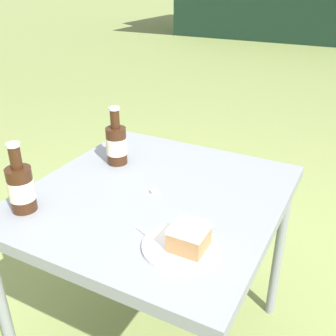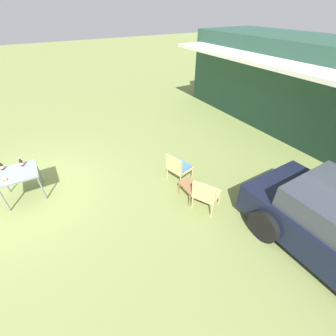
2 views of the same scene
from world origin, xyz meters
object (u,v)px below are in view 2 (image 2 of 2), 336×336
(garden_side_table, at_px, (190,187))
(cake_on_plate, at_px, (5,180))
(patio_table, at_px, (18,175))
(cola_bottle_near, at_px, (21,163))
(cola_bottle_far, at_px, (2,167))
(wicker_chair_cushioned, at_px, (178,167))
(wicker_chair_plain, at_px, (206,193))

(garden_side_table, relative_size, cake_on_plate, 2.53)
(patio_table, bearing_deg, cola_bottle_near, 150.98)
(cake_on_plate, distance_m, cola_bottle_far, 0.55)
(wicker_chair_cushioned, distance_m, cola_bottle_near, 3.96)
(garden_side_table, distance_m, cola_bottle_near, 4.23)
(cola_bottle_near, distance_m, cola_bottle_far, 0.43)
(garden_side_table, relative_size, patio_table, 0.61)
(wicker_chair_cushioned, relative_size, patio_table, 0.95)
(wicker_chair_plain, bearing_deg, cola_bottle_near, 22.81)
(cola_bottle_far, bearing_deg, wicker_chair_plain, 53.42)
(cake_on_plate, bearing_deg, cola_bottle_near, 142.23)
(garden_side_table, xyz_separation_m, cola_bottle_far, (-2.48, -3.87, 0.47))
(wicker_chair_cushioned, xyz_separation_m, cola_bottle_near, (-1.67, -3.58, 0.36))
(wicker_chair_cushioned, xyz_separation_m, patio_table, (-1.42, -3.71, 0.21))
(wicker_chair_plain, distance_m, garden_side_table, 0.50)
(cola_bottle_far, bearing_deg, garden_side_table, 57.36)
(cake_on_plate, bearing_deg, wicker_chair_cushioned, 73.12)
(patio_table, height_order, cola_bottle_far, cola_bottle_far)
(wicker_chair_cushioned, height_order, patio_table, wicker_chair_cushioned)
(wicker_chair_cushioned, relative_size, wicker_chair_plain, 1.00)
(wicker_chair_plain, height_order, cake_on_plate, wicker_chair_plain)
(wicker_chair_cushioned, bearing_deg, cola_bottle_far, 51.55)
(cola_bottle_near, bearing_deg, cola_bottle_far, -99.09)
(cola_bottle_near, bearing_deg, wicker_chair_plain, 50.95)
(garden_side_table, bearing_deg, cola_bottle_far, -122.64)
(wicker_chair_plain, xyz_separation_m, garden_side_table, (-0.48, -0.12, -0.11))
(patio_table, relative_size, cake_on_plate, 4.18)
(garden_side_table, xyz_separation_m, cola_bottle_near, (-2.41, -3.45, 0.47))
(patio_table, distance_m, cola_bottle_far, 0.45)
(patio_table, bearing_deg, wicker_chair_cushioned, 69.01)
(cola_bottle_near, height_order, cola_bottle_far, same)
(cola_bottle_near, xyz_separation_m, cola_bottle_far, (-0.07, -0.42, 0.00))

